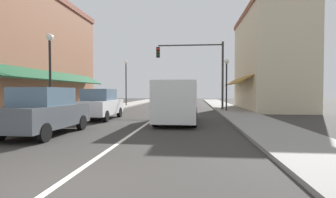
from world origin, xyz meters
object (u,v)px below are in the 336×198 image
object	(u,v)px
street_lamp_left_near	(50,63)
parked_car_nearest_left	(45,111)
van_in_lane	(177,101)
traffic_signal_mast_arm	(199,63)
street_lamp_right_mid	(227,76)
street_lamp_left_far	(126,76)
parked_car_second_left	(100,104)

from	to	relation	value
street_lamp_left_near	parked_car_nearest_left	bearing A→B (deg)	-63.00
van_in_lane	traffic_signal_mast_arm	xyz separation A→B (m)	(1.30, 9.04, 2.90)
street_lamp_right_mid	street_lamp_left_far	bearing A→B (deg)	145.01
street_lamp_left_near	street_lamp_right_mid	distance (m)	12.86
van_in_lane	parked_car_second_left	bearing A→B (deg)	165.13
traffic_signal_mast_arm	street_lamp_left_near	world-z (taller)	traffic_signal_mast_arm
traffic_signal_mast_arm	street_lamp_left_near	bearing A→B (deg)	-127.37
street_lamp_left_near	street_lamp_right_mid	bearing A→B (deg)	40.77
parked_car_second_left	street_lamp_left_far	distance (m)	13.45
street_lamp_right_mid	parked_car_second_left	bearing A→B (deg)	-142.69
van_in_lane	street_lamp_left_far	xyz separation A→B (m)	(-6.54, 14.39, 2.19)
street_lamp_right_mid	street_lamp_left_far	xyz separation A→B (m)	(-9.94, 6.96, 0.47)
parked_car_second_left	street_lamp_left_far	size ratio (longest dim) A/B	0.83
parked_car_nearest_left	street_lamp_right_mid	distance (m)	14.31
parked_car_nearest_left	street_lamp_left_far	xyz separation A→B (m)	(-1.85, 18.59, 2.46)
street_lamp_left_near	street_lamp_left_far	xyz separation A→B (m)	(-0.20, 15.36, 0.27)
van_in_lane	street_lamp_left_near	bearing A→B (deg)	-170.40
parked_car_second_left	traffic_signal_mast_arm	bearing A→B (deg)	51.42
parked_car_nearest_left	traffic_signal_mast_arm	xyz separation A→B (m)	(6.00, 13.23, 3.16)
parked_car_second_left	street_lamp_left_far	bearing A→B (deg)	97.23
parked_car_nearest_left	van_in_lane	size ratio (longest dim) A/B	0.79
street_lamp_left_near	traffic_signal_mast_arm	bearing A→B (deg)	52.63
parked_car_nearest_left	street_lamp_left_far	distance (m)	18.84
van_in_lane	street_lamp_left_near	xyz separation A→B (m)	(-6.34, -0.96, 1.92)
parked_car_nearest_left	street_lamp_right_mid	xyz separation A→B (m)	(8.10, 11.63, 1.99)
van_in_lane	street_lamp_right_mid	world-z (taller)	street_lamp_right_mid
street_lamp_left_near	street_lamp_right_mid	xyz separation A→B (m)	(9.74, 8.40, -0.20)
traffic_signal_mast_arm	street_lamp_right_mid	size ratio (longest dim) A/B	1.40
street_lamp_left_near	street_lamp_left_far	distance (m)	15.36
van_in_lane	traffic_signal_mast_arm	distance (m)	9.58
parked_car_second_left	street_lamp_left_near	bearing A→B (deg)	-127.95
van_in_lane	street_lamp_right_mid	distance (m)	8.36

